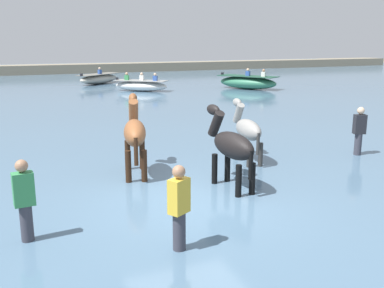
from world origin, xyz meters
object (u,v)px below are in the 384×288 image
horse_trailing_chestnut (135,134)px  horse_lead_black (231,147)px  boat_near_port (248,82)px  boat_far_inshore (141,85)px  person_wading_mid (179,213)px  person_wading_close (359,134)px  boat_far_offshore (99,79)px  horse_flank_grey (247,131)px  person_spectator_far (25,206)px

horse_trailing_chestnut → horse_lead_black: bearing=-46.5°
horse_lead_black → boat_near_port: 20.03m
boat_far_inshore → person_wading_mid: person_wading_mid is taller
boat_far_inshore → person_wading_close: bearing=-85.7°
horse_trailing_chestnut → boat_far_inshore: size_ratio=0.63×
horse_trailing_chestnut → person_wading_mid: 4.13m
horse_trailing_chestnut → person_wading_mid: size_ratio=1.30×
boat_far_offshore → boat_near_port: boat_near_port is taller
horse_flank_grey → person_wading_mid: (-3.44, -4.10, -0.24)m
horse_lead_black → boat_far_inshore: horse_lead_black is taller
horse_lead_black → boat_far_offshore: size_ratio=0.55×
horse_lead_black → horse_trailing_chestnut: (-1.66, 1.75, 0.07)m
person_spectator_far → boat_far_inshore: bearing=69.3°
boat_near_port → person_wading_mid: (-12.13, -19.65, 0.17)m
horse_trailing_chestnut → person_wading_close: size_ratio=1.30×
horse_trailing_chestnut → person_wading_mid: horse_trailing_chestnut is taller
boat_near_port → person_spectator_far: person_spectator_far is taller
horse_lead_black → person_spectator_far: horse_lead_black is taller
horse_lead_black → person_wading_close: size_ratio=1.23×
boat_far_inshore → boat_near_port: bearing=-12.0°
horse_lead_black → boat_far_inshore: (3.27, 18.76, -0.57)m
horse_lead_black → horse_trailing_chestnut: bearing=133.5°
person_wading_close → person_wading_mid: bearing=-152.1°
boat_far_inshore → person_wading_close: size_ratio=2.07×
horse_flank_grey → boat_near_port: bearing=60.8°
horse_lead_black → person_spectator_far: 4.39m
horse_flank_grey → boat_far_offshore: horse_flank_grey is taller
horse_lead_black → person_wading_close: (4.59, 1.19, -0.32)m
horse_lead_black → horse_trailing_chestnut: horse_trailing_chestnut is taller
horse_flank_grey → person_spectator_far: (-5.60, -2.88, -0.24)m
person_spectator_far → horse_lead_black: bearing=14.9°
boat_near_port → boat_far_inshore: bearing=168.0°
horse_lead_black → horse_flank_grey: horse_lead_black is taller
horse_trailing_chestnut → person_spectator_far: horse_trailing_chestnut is taller
horse_lead_black → person_spectator_far: bearing=-165.1°
horse_trailing_chestnut → boat_far_inshore: (4.93, 17.00, -0.64)m
boat_far_offshore → person_wading_close: size_ratio=2.26×
boat_far_offshore → boat_far_inshore: size_ratio=1.09×
boat_near_port → person_wading_close: bearing=-108.7°
boat_far_offshore → boat_far_inshore: boat_far_offshore is taller
boat_far_inshore → horse_lead_black: bearing=-99.9°
person_wading_close → person_spectator_far: same height
boat_near_port → boat_far_inshore: boat_near_port is taller
person_wading_mid → horse_lead_black: bearing=48.4°
horse_flank_grey → person_wading_mid: size_ratio=1.14×
boat_far_offshore → person_wading_mid: person_wading_mid is taller
horse_lead_black → horse_trailing_chestnut: 2.42m
horse_flank_grey → boat_far_offshore: bearing=89.2°
horse_trailing_chestnut → boat_far_inshore: 17.72m
horse_lead_black → person_wading_close: horse_lead_black is taller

